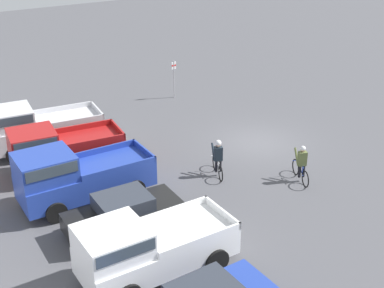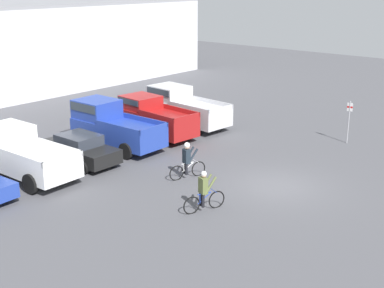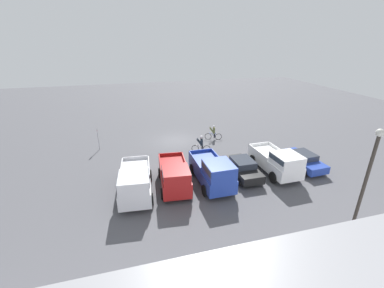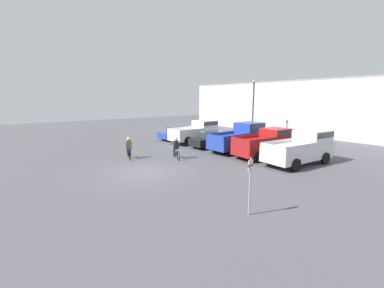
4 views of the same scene
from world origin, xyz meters
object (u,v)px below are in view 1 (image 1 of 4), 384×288
object	(u,v)px
pickup_truck_3	(35,127)
pickup_truck_2	(60,149)
pickup_truck_0	(145,247)
pickup_truck_1	(74,175)
cyclist_1	(301,163)
cyclist_0	(218,157)
sedan_1	(124,213)
fire_lane_sign	(174,75)

from	to	relation	value
pickup_truck_3	pickup_truck_2	bearing A→B (deg)	-174.49
pickup_truck_0	pickup_truck_1	distance (m)	5.62
pickup_truck_0	cyclist_1	size ratio (longest dim) A/B	2.92
pickup_truck_1	cyclist_0	xyz separation A→B (m)	(-0.99, -6.14, -0.35)
pickup_truck_2	pickup_truck_3	xyz separation A→B (m)	(2.81, 0.27, 0.06)
pickup_truck_3	cyclist_0	distance (m)	9.00
pickup_truck_0	pickup_truck_3	xyz separation A→B (m)	(11.25, 0.25, 0.02)
pickup_truck_3	cyclist_0	bearing A→B (deg)	-137.55
pickup_truck_0	pickup_truck_2	distance (m)	8.44
pickup_truck_2	pickup_truck_3	size ratio (longest dim) A/B	0.90
sedan_1	pickup_truck_1	world-z (taller)	pickup_truck_1
cyclist_0	pickup_truck_0	bearing A→B (deg)	128.44
sedan_1	pickup_truck_3	size ratio (longest dim) A/B	0.78
pickup_truck_0	fire_lane_sign	xyz separation A→B (m)	(14.23, -9.00, 0.26)
pickup_truck_0	pickup_truck_1	xyz separation A→B (m)	(5.61, 0.33, 0.07)
cyclist_0	pickup_truck_3	bearing A→B (deg)	42.45
cyclist_1	fire_lane_sign	world-z (taller)	fire_lane_sign
pickup_truck_3	cyclist_0	size ratio (longest dim) A/B	3.16
sedan_1	pickup_truck_1	xyz separation A→B (m)	(2.79, 0.84, 0.51)
pickup_truck_0	sedan_1	world-z (taller)	pickup_truck_0
pickup_truck_3	fire_lane_sign	world-z (taller)	fire_lane_sign
pickup_truck_0	cyclist_0	size ratio (longest dim) A/B	2.94
pickup_truck_1	cyclist_1	bearing A→B (deg)	-109.98
pickup_truck_3	fire_lane_sign	xyz separation A→B (m)	(2.98, -9.26, 0.24)
sedan_1	cyclist_1	xyz separation A→B (m)	(-0.45, -8.09, 0.10)
sedan_1	cyclist_1	distance (m)	8.10
cyclist_1	fire_lane_sign	distance (m)	11.89
sedan_1	fire_lane_sign	world-z (taller)	fire_lane_sign
pickup_truck_0	cyclist_0	world-z (taller)	pickup_truck_0
pickup_truck_0	pickup_truck_3	bearing A→B (deg)	1.28
sedan_1	pickup_truck_0	bearing A→B (deg)	169.68
pickup_truck_3	sedan_1	bearing A→B (deg)	-174.84
sedan_1	cyclist_0	xyz separation A→B (m)	(1.81, -5.30, 0.16)
cyclist_1	fire_lane_sign	size ratio (longest dim) A/B	0.75
sedan_1	cyclist_1	world-z (taller)	cyclist_1
pickup_truck_1	cyclist_0	distance (m)	6.23
pickup_truck_3	cyclist_0	world-z (taller)	pickup_truck_3
pickup_truck_1	pickup_truck_0	bearing A→B (deg)	-176.68
pickup_truck_0	pickup_truck_3	distance (m)	11.25
cyclist_1	fire_lane_sign	bearing A→B (deg)	-1.94
sedan_1	cyclist_0	distance (m)	5.61
pickup_truck_1	cyclist_0	world-z (taller)	pickup_truck_1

